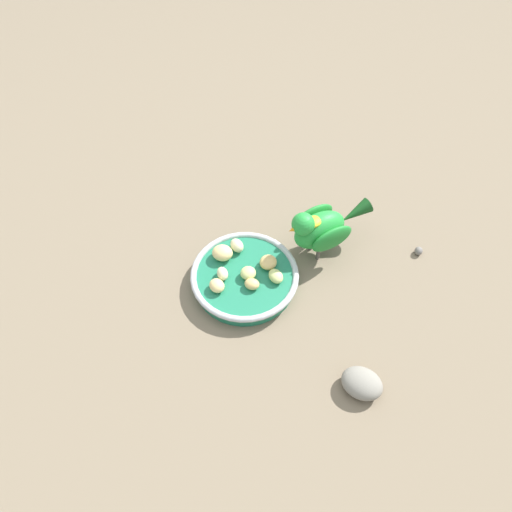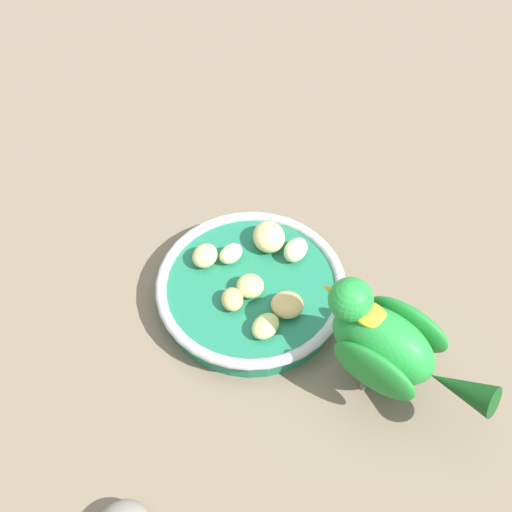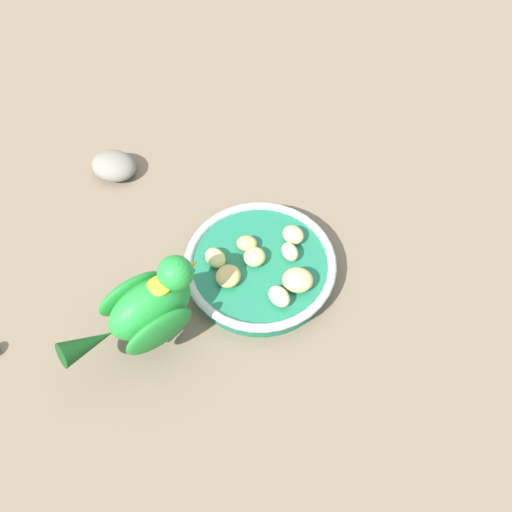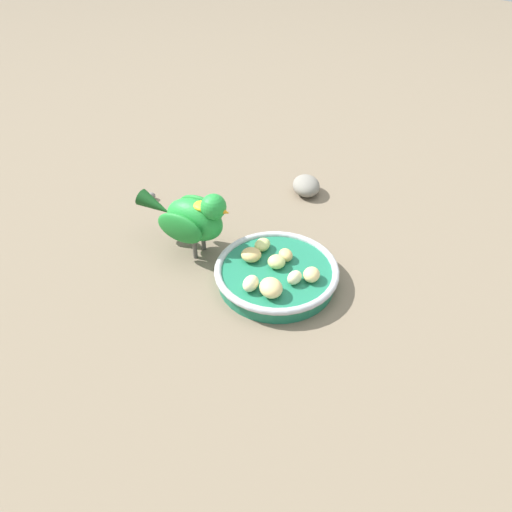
{
  "view_description": "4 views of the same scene",
  "coord_description": "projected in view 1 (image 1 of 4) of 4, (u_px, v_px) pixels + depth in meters",
  "views": [
    {
      "loc": [
        0.43,
        -0.12,
        0.68
      ],
      "look_at": [
        -0.02,
        0.04,
        0.04
      ],
      "focal_mm": 32.97,
      "sensor_mm": 36.0,
      "label": 1
    },
    {
      "loc": [
        0.29,
        0.33,
        0.63
      ],
      "look_at": [
        -0.02,
        0.0,
        0.05
      ],
      "focal_mm": 54.34,
      "sensor_mm": 36.0,
      "label": 2
    },
    {
      "loc": [
        -0.34,
        0.19,
        0.62
      ],
      "look_at": [
        -0.02,
        0.02,
        0.06
      ],
      "focal_mm": 41.38,
      "sensor_mm": 36.0,
      "label": 3
    },
    {
      "loc": [
        -0.47,
        -0.31,
        0.51
      ],
      "look_at": [
        -0.02,
        0.04,
        0.05
      ],
      "focal_mm": 35.7,
      "sensor_mm": 36.0,
      "label": 4
    }
  ],
  "objects": [
    {
      "name": "apple_piece_4",
      "position": [
        276.0,
        276.0,
        0.78
      ],
      "size": [
        0.03,
        0.03,
        0.02
      ],
      "primitive_type": "ellipsoid",
      "rotation": [
        0.0,
        0.0,
        3.28
      ],
      "color": "#C6D17A",
      "rests_on": "feeding_bowl"
    },
    {
      "name": "apple_piece_6",
      "position": [
        222.0,
        253.0,
        0.8
      ],
      "size": [
        0.05,
        0.05,
        0.02
      ],
      "primitive_type": "ellipsoid",
      "rotation": [
        0.0,
        0.0,
        1.01
      ],
      "color": "#E5C67F",
      "rests_on": "feeding_bowl"
    },
    {
      "name": "apple_piece_1",
      "position": [
        248.0,
        272.0,
        0.78
      ],
      "size": [
        0.03,
        0.03,
        0.02
      ],
      "primitive_type": "ellipsoid",
      "rotation": [
        0.0,
        0.0,
        4.99
      ],
      "color": "#C6D17A",
      "rests_on": "feeding_bowl"
    },
    {
      "name": "rock_large",
      "position": [
        362.0,
        383.0,
        0.68
      ],
      "size": [
        0.08,
        0.08,
        0.03
      ],
      "primitive_type": "ellipsoid",
      "rotation": [
        0.0,
        0.0,
        0.77
      ],
      "color": "gray",
      "rests_on": "ground_plane"
    },
    {
      "name": "pebble_0",
      "position": [
        419.0,
        251.0,
        0.84
      ],
      "size": [
        0.02,
        0.02,
        0.01
      ],
      "primitive_type": "ellipsoid",
      "rotation": [
        0.0,
        0.0,
        5.65
      ],
      "color": "slate",
      "rests_on": "ground_plane"
    },
    {
      "name": "parrot",
      "position": [
        321.0,
        228.0,
        0.8
      ],
      "size": [
        0.09,
        0.17,
        0.12
      ],
      "rotation": [
        0.0,
        0.0,
        -1.41
      ],
      "color": "#59544C",
      "rests_on": "ground_plane"
    },
    {
      "name": "apple_piece_7",
      "position": [
        223.0,
        274.0,
        0.78
      ],
      "size": [
        0.03,
        0.02,
        0.02
      ],
      "primitive_type": "ellipsoid",
      "rotation": [
        0.0,
        0.0,
        0.0
      ],
      "color": "beige",
      "rests_on": "feeding_bowl"
    },
    {
      "name": "apple_piece_2",
      "position": [
        217.0,
        286.0,
        0.77
      ],
      "size": [
        0.03,
        0.03,
        0.02
      ],
      "primitive_type": "ellipsoid",
      "rotation": [
        0.0,
        0.0,
        3.48
      ],
      "color": "#E5C67F",
      "rests_on": "feeding_bowl"
    },
    {
      "name": "ground_plane",
      "position": [
        239.0,
        287.0,
        0.81
      ],
      "size": [
        4.0,
        4.0,
        0.0
      ],
      "primitive_type": "plane",
      "color": "#756651"
    },
    {
      "name": "apple_piece_3",
      "position": [
        268.0,
        262.0,
        0.8
      ],
      "size": [
        0.04,
        0.04,
        0.02
      ],
      "primitive_type": "ellipsoid",
      "rotation": [
        0.0,
        0.0,
        2.23
      ],
      "color": "tan",
      "rests_on": "feeding_bowl"
    },
    {
      "name": "feeding_bowl",
      "position": [
        245.0,
        277.0,
        0.8
      ],
      "size": [
        0.18,
        0.18,
        0.03
      ],
      "color": "#1E7251",
      "rests_on": "ground_plane"
    },
    {
      "name": "apple_piece_5",
      "position": [
        252.0,
        284.0,
        0.77
      ],
      "size": [
        0.03,
        0.03,
        0.02
      ],
      "primitive_type": "ellipsoid",
      "rotation": [
        0.0,
        0.0,
        4.09
      ],
      "color": "tan",
      "rests_on": "feeding_bowl"
    },
    {
      "name": "apple_piece_0",
      "position": [
        237.0,
        246.0,
        0.82
      ],
      "size": [
        0.03,
        0.03,
        0.02
      ],
      "primitive_type": "ellipsoid",
      "rotation": [
        0.0,
        0.0,
        0.2
      ],
      "color": "beige",
      "rests_on": "feeding_bowl"
    }
  ]
}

